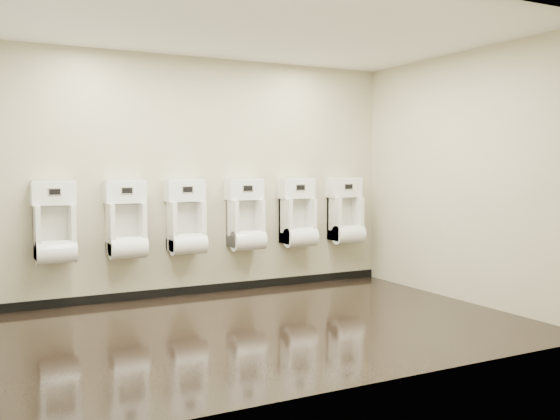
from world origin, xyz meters
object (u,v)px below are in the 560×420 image
Objects in this scene: urinal_0 at (55,228)px; urinal_5 at (346,216)px; urinal_1 at (126,225)px; urinal_4 at (298,218)px; urinal_2 at (186,223)px; urinal_3 at (246,220)px.

urinal_5 is (3.64, 0.00, 0.00)m from urinal_0.
urinal_0 is 0.75m from urinal_1.
urinal_4 is 1.00× the size of urinal_5.
urinal_5 is (2.89, 0.00, 0.00)m from urinal_1.
urinal_3 is (0.75, 0.00, 0.00)m from urinal_2.
urinal_4 is (0.72, 0.00, 0.00)m from urinal_3.
urinal_5 is (2.20, 0.00, 0.00)m from urinal_2.
urinal_5 is at bearing 0.00° from urinal_2.
urinal_1 is at bearing 180.00° from urinal_3.
urinal_0 is 2.92m from urinal_4.
urinal_1 is at bearing 0.00° from urinal_0.
urinal_1 is at bearing 180.00° from urinal_5.
urinal_1 is 1.00× the size of urinal_4.
urinal_0 is 1.00× the size of urinal_4.
urinal_1 is at bearing 180.00° from urinal_2.
urinal_0 and urinal_2 have the same top height.
urinal_1 is 1.00× the size of urinal_5.
urinal_1 is 1.45m from urinal_3.
urinal_0 is at bearing 180.00° from urinal_2.
urinal_2 is at bearing 0.00° from urinal_0.
urinal_1 is (0.75, 0.00, 0.00)m from urinal_0.
urinal_3 is 1.44m from urinal_5.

